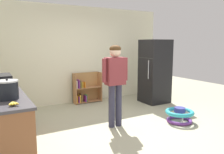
# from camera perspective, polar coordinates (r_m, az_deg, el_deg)

# --- Properties ---
(ground_plane) EXTENTS (12.00, 12.00, 0.00)m
(ground_plane) POSITION_cam_1_polar(r_m,az_deg,el_deg) (4.78, 3.01, -12.17)
(ground_plane) COLOR #ADAB8E
(ground_plane) RESTS_ON ground
(back_wall) EXTENTS (5.20, 0.06, 2.70)m
(back_wall) POSITION_cam_1_polar(r_m,az_deg,el_deg) (6.56, -7.95, 5.50)
(back_wall) COLOR silver
(back_wall) RESTS_ON ground
(kitchen_counter) EXTENTS (0.65, 2.06, 0.90)m
(kitchen_counter) POSITION_cam_1_polar(r_m,az_deg,el_deg) (4.06, -25.44, -10.06)
(kitchen_counter) COLOR brown
(kitchen_counter) RESTS_ON ground
(refrigerator) EXTENTS (0.73, 0.68, 1.78)m
(refrigerator) POSITION_cam_1_polar(r_m,az_deg,el_deg) (6.56, 10.67, 1.41)
(refrigerator) COLOR black
(refrigerator) RESTS_ON ground
(bookshelf) EXTENTS (0.80, 0.28, 0.85)m
(bookshelf) POSITION_cam_1_polar(r_m,az_deg,el_deg) (6.54, -6.73, -3.18)
(bookshelf) COLOR #AD774D
(bookshelf) RESTS_ON ground
(standing_person) EXTENTS (0.57, 0.23, 1.65)m
(standing_person) POSITION_cam_1_polar(r_m,az_deg,el_deg) (4.51, 0.80, -0.15)
(standing_person) COLOR #333349
(standing_person) RESTS_ON ground
(baby_walker) EXTENTS (0.60, 0.60, 0.32)m
(baby_walker) POSITION_cam_1_polar(r_m,az_deg,el_deg) (5.16, 16.57, -9.09)
(baby_walker) COLOR #773A9C
(baby_walker) RESTS_ON ground
(microwave) EXTENTS (0.37, 0.48, 0.28)m
(microwave) POSITION_cam_1_polar(r_m,az_deg,el_deg) (4.10, -26.36, -1.45)
(microwave) COLOR black
(microwave) RESTS_ON kitchen_counter
(crock_pot) EXTENTS (0.30, 0.30, 0.30)m
(crock_pot) POSITION_cam_1_polar(r_m,az_deg,el_deg) (3.53, -24.71, -2.91)
(crock_pot) COLOR black
(crock_pot) RESTS_ON kitchen_counter
(banana_bunch) EXTENTS (0.15, 0.16, 0.04)m
(banana_bunch) POSITION_cam_1_polar(r_m,az_deg,el_deg) (3.17, -23.52, -6.09)
(banana_bunch) COLOR yellow
(banana_bunch) RESTS_ON kitchen_counter
(teal_cup) EXTENTS (0.08, 0.08, 0.09)m
(teal_cup) POSITION_cam_1_polar(r_m,az_deg,el_deg) (4.42, -25.07, -1.92)
(teal_cup) COLOR teal
(teal_cup) RESTS_ON kitchen_counter
(red_cup) EXTENTS (0.08, 0.08, 0.09)m
(red_cup) POSITION_cam_1_polar(r_m,az_deg,el_deg) (4.82, -24.13, -1.06)
(red_cup) COLOR red
(red_cup) RESTS_ON kitchen_counter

